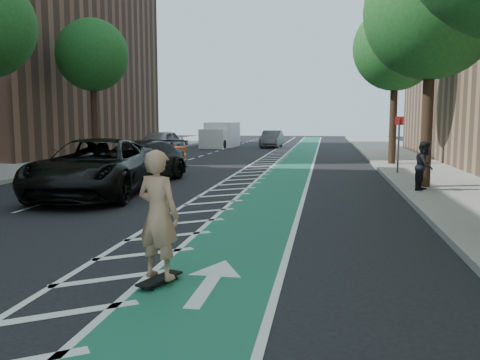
% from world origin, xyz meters
% --- Properties ---
extents(ground, '(120.00, 120.00, 0.00)m').
position_xyz_m(ground, '(0.00, 0.00, 0.00)').
color(ground, black).
rests_on(ground, ground).
extents(bike_lane, '(2.00, 90.00, 0.01)m').
position_xyz_m(bike_lane, '(3.00, 10.00, 0.01)').
color(bike_lane, '#1C624D').
rests_on(bike_lane, ground).
extents(buffer_strip, '(1.40, 90.00, 0.01)m').
position_xyz_m(buffer_strip, '(1.50, 10.00, 0.01)').
color(buffer_strip, silver).
rests_on(buffer_strip, ground).
extents(sidewalk_right, '(5.00, 90.00, 0.15)m').
position_xyz_m(sidewalk_right, '(9.50, 10.00, 0.07)').
color(sidewalk_right, gray).
rests_on(sidewalk_right, ground).
extents(curb_right, '(0.12, 90.00, 0.16)m').
position_xyz_m(curb_right, '(7.05, 10.00, 0.08)').
color(curb_right, gray).
rests_on(curb_right, ground).
extents(curb_left, '(0.12, 90.00, 0.16)m').
position_xyz_m(curb_left, '(-7.05, 10.00, 0.08)').
color(curb_left, gray).
rests_on(curb_left, ground).
extents(building_left_far, '(14.00, 22.00, 18.00)m').
position_xyz_m(building_left_far, '(-17.50, 24.00, 9.00)').
color(building_left_far, brown).
rests_on(building_left_far, ground).
extents(tree_r_c, '(4.20, 4.20, 7.90)m').
position_xyz_m(tree_r_c, '(7.90, 8.00, 5.77)').
color(tree_r_c, '#382619').
rests_on(tree_r_c, ground).
extents(tree_r_d, '(4.20, 4.20, 7.90)m').
position_xyz_m(tree_r_d, '(7.90, 16.00, 5.77)').
color(tree_r_d, '#382619').
rests_on(tree_r_d, ground).
extents(tree_l_d, '(4.20, 4.20, 7.90)m').
position_xyz_m(tree_l_d, '(-7.90, 16.00, 5.77)').
color(tree_l_d, '#382619').
rests_on(tree_l_d, ground).
extents(sign_post, '(0.35, 0.08, 2.47)m').
position_xyz_m(sign_post, '(7.60, 12.00, 1.35)').
color(sign_post, '#4C4C4C').
rests_on(sign_post, ground).
extents(skateboard, '(0.49, 0.85, 0.11)m').
position_xyz_m(skateboard, '(2.30, -2.94, 0.09)').
color(skateboard, black).
rests_on(skateboard, ground).
extents(skateboarder, '(0.79, 0.64, 1.86)m').
position_xyz_m(skateboarder, '(2.30, -2.94, 1.04)').
color(skateboarder, tan).
rests_on(skateboarder, skateboard).
extents(suv_near, '(3.60, 6.65, 1.77)m').
position_xyz_m(suv_near, '(-2.40, 4.98, 0.89)').
color(suv_near, black).
rests_on(suv_near, ground).
extents(suv_far, '(2.88, 5.62, 1.56)m').
position_xyz_m(suv_far, '(-2.26, 8.12, 0.78)').
color(suv_far, black).
rests_on(suv_far, ground).
extents(car_silver, '(2.43, 4.98, 1.63)m').
position_xyz_m(car_silver, '(-6.00, 21.79, 0.82)').
color(car_silver, '#939297').
rests_on(car_silver, ground).
extents(car_grey, '(1.63, 4.26, 1.39)m').
position_xyz_m(car_grey, '(0.20, 32.15, 0.69)').
color(car_grey, '#515155').
rests_on(car_grey, ground).
extents(pedestrian, '(0.83, 0.92, 1.53)m').
position_xyz_m(pedestrian, '(7.70, 6.81, 0.92)').
color(pedestrian, black).
rests_on(pedestrian, sidewalk_right).
extents(box_truck, '(2.56, 5.05, 2.04)m').
position_xyz_m(box_truck, '(-4.05, 31.67, 0.94)').
color(box_truck, white).
rests_on(box_truck, ground).
extents(barrel_a, '(0.75, 0.75, 1.03)m').
position_xyz_m(barrel_a, '(-2.20, 6.32, 0.49)').
color(barrel_a, '#DC4A0B').
rests_on(barrel_a, ground).
extents(barrel_b, '(0.63, 0.63, 0.86)m').
position_xyz_m(barrel_b, '(-3.60, 13.09, 0.40)').
color(barrel_b, '#FF550D').
rests_on(barrel_b, ground).
extents(barrel_c, '(0.73, 0.73, 1.00)m').
position_xyz_m(barrel_c, '(-2.49, 14.50, 0.47)').
color(barrel_c, '#D63F0B').
rests_on(barrel_c, ground).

